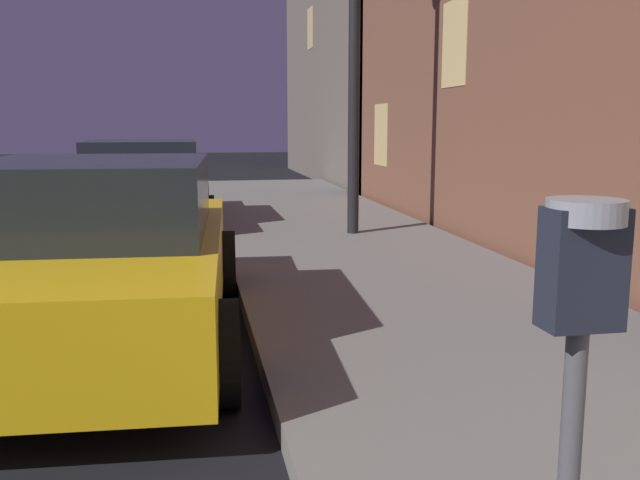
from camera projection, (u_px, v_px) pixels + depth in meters
name	position (u px, v px, depth m)	size (l,w,h in m)	color
parking_meter	(578.00, 333.00, 1.70)	(0.19, 0.19, 1.37)	#59595B
car_yellow_cab	(96.00, 255.00, 5.25)	(2.32, 4.41, 1.43)	gold
car_blue	(144.00, 185.00, 11.07)	(2.13, 4.11, 1.43)	navy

